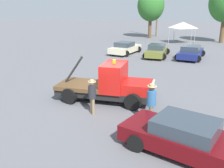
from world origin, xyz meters
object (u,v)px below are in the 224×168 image
utility_pole (158,4)px  tow_truck (110,85)px  person_near_truck (151,101)px  foreground_car (190,139)px  canopy_tent_white (183,25)px  parked_car_cream (125,48)px  parked_car_olive (157,51)px  traffic_cone (147,82)px  tree_center (151,6)px  person_at_hood (92,94)px  parked_car_navy (191,52)px

utility_pole → tow_truck: bearing=-77.3°
utility_pole → person_near_truck: bearing=-73.1°
foreground_car → canopy_tent_white: canopy_tent_white is taller
parked_car_cream → utility_pole: (-1.88, 17.52, 4.71)m
parked_car_olive → traffic_cone: size_ratio=8.99×
tree_center → utility_pole: 2.72m
tow_truck → canopy_tent_white: size_ratio=1.83×
tow_truck → utility_pole: 32.24m
foreground_car → parked_car_cream: (-10.18, 17.08, -0.00)m
parked_car_cream → parked_car_olive: bearing=-87.0°
person_at_hood → parked_car_olive: size_ratio=0.36×
person_near_truck → tree_center: 32.11m
person_at_hood → parked_car_navy: (1.83, 16.18, -0.39)m
person_near_truck → parked_car_cream: 17.34m
foreground_car → parked_car_cream: same height
foreground_car → person_near_truck: bearing=148.2°
utility_pole → parked_car_olive: bearing=-72.4°
person_at_hood → parked_car_navy: bearing=-149.1°
tow_truck → person_at_hood: 1.96m
traffic_cone → utility_pole: 29.10m
canopy_tent_white → traffic_cone: 21.38m
person_at_hood → parked_car_cream: bearing=-124.3°
parked_car_cream → parked_car_navy: same height
tree_center → utility_pole: bearing=83.7°
utility_pole → foreground_car: bearing=-70.8°
parked_car_cream → parked_car_navy: 7.05m
parked_car_cream → tree_center: 15.65m
tow_truck → traffic_cone: 3.81m
traffic_cone → person_near_truck: bearing=-68.9°
parked_car_cream → person_near_truck: bearing=-148.5°
parked_car_navy → utility_pole: (-8.90, 16.93, 4.71)m
tow_truck → parked_car_olive: size_ratio=1.15×
canopy_tent_white → traffic_cone: (2.17, -21.15, -2.29)m
person_near_truck → tree_center: tree_center is taller
tow_truck → tree_center: bearing=92.4°
person_at_hood → person_near_truck: bearing=132.6°
foreground_car → parked_car_navy: bearing=109.0°
person_near_truck → canopy_tent_white: canopy_tent_white is taller
parked_car_navy → tree_center: 17.54m
tow_truck → traffic_cone: bearing=63.8°
parked_car_cream → tree_center: tree_center is taller
foreground_car → traffic_cone: (-4.10, 7.09, -0.40)m
tow_truck → foreground_car: 6.10m
foreground_car → person_at_hood: 5.22m
parked_car_cream → parked_car_olive: size_ratio=0.94×
tow_truck → parked_car_olive: bearing=84.2°
foreground_car → traffic_cone: foreground_car is taller
parked_car_navy → utility_pole: 19.70m
tow_truck → utility_pole: (-7.02, 31.16, 4.43)m
person_at_hood → traffic_cone: person_at_hood is taller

